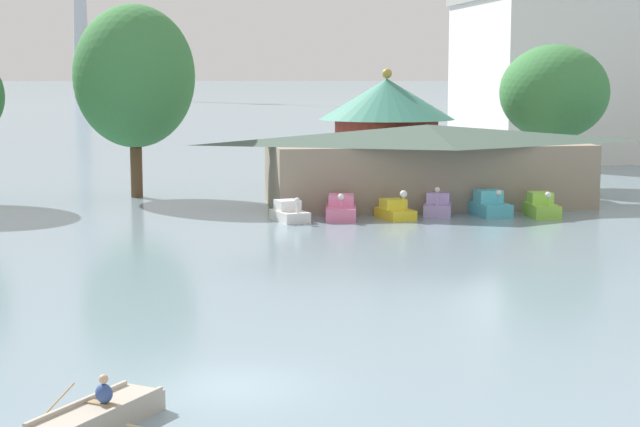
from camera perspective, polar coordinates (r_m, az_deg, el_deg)
name	(u,v)px	position (r m, az deg, el deg)	size (l,w,h in m)	color
ground_plane	(233,387)	(27.17, -4.79, -9.45)	(2000.00, 2000.00, 0.00)	gray
rowboat_with_rower	(97,417)	(24.49, -12.14, -10.88)	(3.55, 3.68, 1.45)	#ADA393
pedal_boat_white	(289,213)	(56.50, -1.70, 0.04)	(2.05, 2.79, 1.41)	white
pedal_boat_pink	(341,209)	(57.20, 1.17, 0.22)	(2.12, 3.07, 1.56)	pink
pedal_boat_yellow	(395,211)	(57.60, 4.14, 0.16)	(1.95, 2.75, 1.69)	yellow
pedal_boat_lavender	(438,206)	(59.37, 6.49, 0.42)	(2.19, 2.76, 1.71)	#B299D8
pedal_boat_cyan	(490,205)	(59.53, 9.30, 0.44)	(1.85, 2.87, 1.58)	#4CB7CC
pedal_boat_lime	(541,207)	(59.60, 12.05, 0.36)	(1.64, 2.91, 1.53)	#8CCC3F
boathouse	(427,163)	(63.49, 5.87, 2.76)	(20.45, 9.01, 4.91)	gray
green_roof_pavilion	(387,126)	(72.58, 3.67, 4.79)	(9.43, 9.43, 8.31)	#993328
shoreline_tree_mid	(134,76)	(67.98, -10.16, 7.42)	(7.76, 7.76, 12.38)	brown
shoreline_tree_right	(554,93)	(74.68, 12.73, 6.49)	(7.59, 7.59, 9.98)	brown
background_building_block	(622,74)	(104.39, 16.26, 7.34)	(29.67, 19.11, 15.66)	silver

